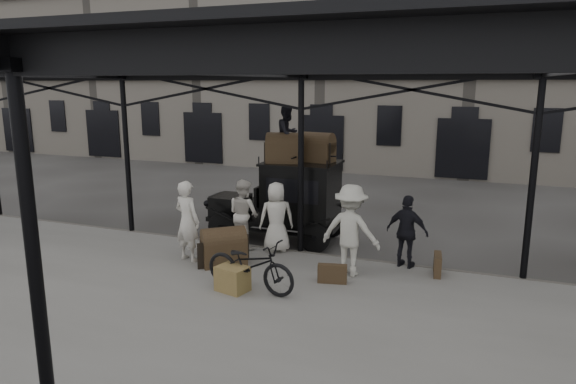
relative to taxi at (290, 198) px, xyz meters
name	(u,v)px	position (x,y,z in m)	size (l,w,h in m)	color
ground	(269,286)	(0.70, -3.13, -1.20)	(120.00, 120.00, 0.00)	#383533
platform	(224,324)	(0.70, -5.13, -1.13)	(28.00, 8.00, 0.15)	slate
canopy	(225,57)	(0.70, -4.85, 3.39)	(22.50, 9.00, 4.74)	black
building_frontage	(407,26)	(0.70, 14.87, 5.80)	(64.00, 8.00, 14.00)	slate
taxi	(290,198)	(0.00, 0.00, 0.00)	(3.65, 1.55, 2.18)	black
porter_left	(187,221)	(-1.53, -2.66, -0.11)	(0.68, 0.45, 1.88)	silver
porter_midleft	(244,214)	(-0.73, -1.33, -0.19)	(0.84, 0.65, 1.73)	beige
porter_centre	(276,217)	(0.15, -1.33, -0.19)	(0.84, 0.55, 1.72)	silver
porter_official	(407,232)	(3.27, -1.33, -0.23)	(0.96, 0.40, 1.64)	black
porter_right	(351,230)	(2.21, -2.23, -0.07)	(1.27, 0.73, 1.97)	beige
bicycle	(250,265)	(0.57, -3.76, -0.53)	(0.69, 1.99, 1.04)	black
porter_roof	(288,134)	(-0.03, -0.10, 1.71)	(0.71, 0.55, 1.46)	black
steamer_trunk_roof_near	(284,150)	(-0.08, -0.25, 1.30)	(0.88, 0.54, 0.64)	#4B3D23
steamer_trunk_roof_far	(317,149)	(0.67, 0.20, 1.29)	(0.87, 0.53, 0.64)	#4B3D23
steamer_trunk_platform	(224,249)	(-0.63, -2.61, -0.70)	(0.98, 0.60, 0.72)	#4B3D23
wicker_hamper	(233,279)	(0.25, -3.92, -0.80)	(0.60, 0.45, 0.50)	olive
suitcase_upright	(437,265)	(3.97, -1.57, -0.83)	(0.15, 0.60, 0.45)	#4B3D23
suitcase_flat	(332,274)	(1.99, -2.83, -0.85)	(0.60, 0.15, 0.40)	#4B3D23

